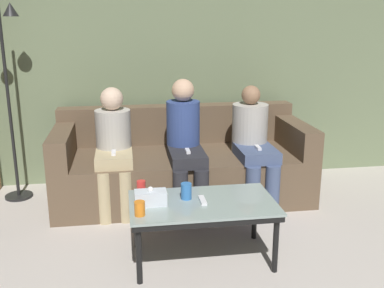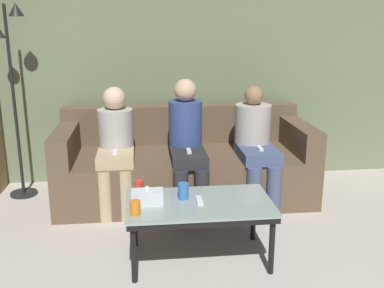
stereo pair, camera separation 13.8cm
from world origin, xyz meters
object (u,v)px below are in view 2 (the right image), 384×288
Objects in this scene: coffee_table at (199,207)px; seated_person_mid_left at (187,140)px; seated_person_left_end at (116,144)px; cup_far_center at (135,208)px; standing_lamp at (14,82)px; tissue_box at (147,197)px; game_remote at (199,200)px; cup_near_right at (139,187)px; couch at (184,165)px; cup_near_left at (183,191)px; seated_person_mid_right at (255,141)px.

coffee_table is 1.03m from seated_person_mid_left.
seated_person_left_end is at bearing 178.20° from seated_person_mid_left.
cup_far_center is 0.05× the size of standing_lamp.
coffee_table is 4.67× the size of tissue_box.
game_remote is 0.14× the size of seated_person_left_end.
seated_person_left_end is at bearing 121.35° from game_remote.
cup_near_right is 0.85m from seated_person_left_end.
couch is 1.19m from cup_near_left.
standing_lamp is at bearing 169.09° from seated_person_mid_right.
seated_person_left_end is at bearing -161.77° from couch.
game_remote is (0.11, -0.07, -0.05)m from cup_near_left.
cup_near_right is 0.37m from cup_far_center.
tissue_box is at bearing -107.15° from couch.
standing_lamp is 2.32m from seated_person_mid_right.
seated_person_mid_left is at bearing 69.19° from tissue_box.
coffee_table is at bearing -123.07° from seated_person_mid_right.
cup_far_center reaches higher than game_remote.
standing_lamp reaches higher than game_remote.
seated_person_left_end is 0.64m from seated_person_mid_left.
couch is 1.30× the size of standing_lamp.
seated_person_mid_right is (0.66, 1.01, 0.19)m from coffee_table.
couch reaches higher than cup_near_right.
cup_near_left is at bearing 34.35° from cup_far_center.
cup_near_left is at bearing -129.08° from seated_person_mid_right.
cup_near_right is at bearing -112.95° from couch.
standing_lamp is (-1.45, 1.37, 0.62)m from cup_near_left.
seated_person_mid_right is at bearing 0.46° from seated_person_mid_left.
seated_person_mid_left is at bearing 61.36° from cup_near_right.
standing_lamp is at bearing 156.18° from seated_person_left_end.
seated_person_mid_right reaches higher than cup_near_right.
couch is 24.56× the size of cup_far_center.
standing_lamp reaches higher than seated_person_mid_right.
couch reaches higher than game_remote.
game_remote reaches higher than coffee_table.
seated_person_mid_left is (0.46, 1.17, 0.13)m from cup_far_center.
cup_near_left is 0.53× the size of tissue_box.
standing_lamp is 1.67× the size of seated_person_mid_right.
game_remote is 0.08× the size of standing_lamp.
seated_person_left_end is at bearing 118.50° from cup_near_left.
standing_lamp is (-1.19, 1.43, 0.63)m from tissue_box.
tissue_box is 0.37m from game_remote.
cup_near_right is 0.47m from game_remote.
game_remote is at bearing -33.36° from cup_near_left.
couch is 1.25m from game_remote.
seated_person_left_end is (-0.64, -0.21, 0.29)m from couch.
cup_near_left is 1.12× the size of cup_near_right.
standing_lamp reaches higher than seated_person_mid_left.
couch is 0.74m from seated_person_mid_right.
coffee_table is 0.88× the size of seated_person_mid_left.
seated_person_mid_right is (0.64, 0.01, -0.03)m from seated_person_mid_left.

